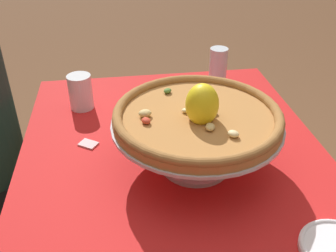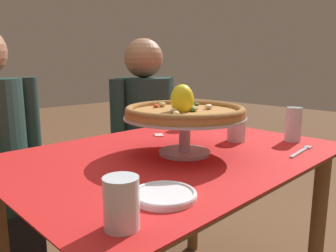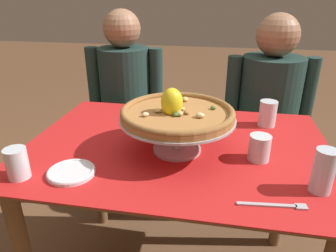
{
  "view_description": "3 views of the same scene",
  "coord_description": "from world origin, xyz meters",
  "px_view_note": "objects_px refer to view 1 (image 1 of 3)",
  "views": [
    {
      "loc": [
        -0.77,
        0.14,
        1.38
      ],
      "look_at": [
        0.04,
        0.02,
        0.86
      ],
      "focal_mm": 40.99,
      "sensor_mm": 36.0,
      "label": 1
    },
    {
      "loc": [
        -0.81,
        -0.8,
        1.06
      ],
      "look_at": [
        -0.01,
        0.02,
        0.84
      ],
      "focal_mm": 34.74,
      "sensor_mm": 36.0,
      "label": 2
    },
    {
      "loc": [
        0.16,
        -1.07,
        1.3
      ],
      "look_at": [
        -0.04,
        0.03,
        0.82
      ],
      "focal_mm": 32.74,
      "sensor_mm": 36.0,
      "label": 3
    }
  ],
  "objects_px": {
    "pizza_stand": "(197,133)",
    "water_glass_front_right": "(218,69)",
    "pizza": "(198,115)",
    "water_glass_side_right": "(182,99)",
    "water_glass_back_right": "(81,94)",
    "dinner_fork": "(255,99)",
    "sugar_packet": "(88,144)"
  },
  "relations": [
    {
      "from": "pizza_stand",
      "to": "pizza",
      "type": "distance_m",
      "value": 0.05
    },
    {
      "from": "water_glass_front_right",
      "to": "dinner_fork",
      "type": "relative_size",
      "value": 0.72
    },
    {
      "from": "pizza_stand",
      "to": "pizza",
      "type": "height_order",
      "value": "pizza"
    },
    {
      "from": "pizza_stand",
      "to": "water_glass_front_right",
      "type": "relative_size",
      "value": 3.03
    },
    {
      "from": "water_glass_front_right",
      "to": "sugar_packet",
      "type": "xyz_separation_m",
      "value": [
        -0.33,
        0.46,
        -0.06
      ]
    },
    {
      "from": "pizza_stand",
      "to": "water_glass_back_right",
      "type": "distance_m",
      "value": 0.48
    },
    {
      "from": "pizza",
      "to": "water_glass_side_right",
      "type": "height_order",
      "value": "pizza"
    },
    {
      "from": "water_glass_front_right",
      "to": "dinner_fork",
      "type": "bearing_deg",
      "value": -144.04
    },
    {
      "from": "dinner_fork",
      "to": "sugar_packet",
      "type": "xyz_separation_m",
      "value": [
        -0.19,
        0.56,
        -0.0
      ]
    },
    {
      "from": "pizza_stand",
      "to": "water_glass_side_right",
      "type": "distance_m",
      "value": 0.3
    },
    {
      "from": "pizza_stand",
      "to": "dinner_fork",
      "type": "height_order",
      "value": "pizza_stand"
    },
    {
      "from": "sugar_packet",
      "to": "pizza_stand",
      "type": "bearing_deg",
      "value": -116.0
    },
    {
      "from": "dinner_fork",
      "to": "sugar_packet",
      "type": "relative_size",
      "value": 3.9
    },
    {
      "from": "water_glass_front_right",
      "to": "dinner_fork",
      "type": "height_order",
      "value": "water_glass_front_right"
    },
    {
      "from": "pizza",
      "to": "sugar_packet",
      "type": "bearing_deg",
      "value": 63.78
    },
    {
      "from": "pizza",
      "to": "water_glass_front_right",
      "type": "height_order",
      "value": "pizza"
    },
    {
      "from": "sugar_packet",
      "to": "water_glass_side_right",
      "type": "bearing_deg",
      "value": -61.62
    },
    {
      "from": "pizza_stand",
      "to": "dinner_fork",
      "type": "bearing_deg",
      "value": -40.58
    },
    {
      "from": "water_glass_front_right",
      "to": "water_glass_back_right",
      "type": "height_order",
      "value": "water_glass_front_right"
    },
    {
      "from": "water_glass_back_right",
      "to": "sugar_packet",
      "type": "bearing_deg",
      "value": -173.47
    },
    {
      "from": "water_glass_back_right",
      "to": "dinner_fork",
      "type": "bearing_deg",
      "value": -93.35
    },
    {
      "from": "pizza_stand",
      "to": "water_glass_side_right",
      "type": "bearing_deg",
      "value": -3.03
    },
    {
      "from": "pizza_stand",
      "to": "water_glass_front_right",
      "type": "bearing_deg",
      "value": -21.06
    },
    {
      "from": "pizza",
      "to": "water_glass_back_right",
      "type": "xyz_separation_m",
      "value": [
        0.36,
        0.31,
        -0.11
      ]
    },
    {
      "from": "pizza_stand",
      "to": "sugar_packet",
      "type": "distance_m",
      "value": 0.33
    },
    {
      "from": "water_glass_front_right",
      "to": "water_glass_side_right",
      "type": "bearing_deg",
      "value": 135.54
    },
    {
      "from": "pizza",
      "to": "water_glass_side_right",
      "type": "distance_m",
      "value": 0.32
    },
    {
      "from": "pizza_stand",
      "to": "pizza",
      "type": "relative_size",
      "value": 1.02
    },
    {
      "from": "pizza_stand",
      "to": "water_glass_front_right",
      "type": "xyz_separation_m",
      "value": [
        0.46,
        -0.18,
        -0.04
      ]
    },
    {
      "from": "water_glass_side_right",
      "to": "sugar_packet",
      "type": "distance_m",
      "value": 0.34
    },
    {
      "from": "water_glass_back_right",
      "to": "dinner_fork",
      "type": "xyz_separation_m",
      "value": [
        -0.03,
        -0.59,
        -0.05
      ]
    },
    {
      "from": "water_glass_back_right",
      "to": "pizza",
      "type": "bearing_deg",
      "value": -139.63
    }
  ]
}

